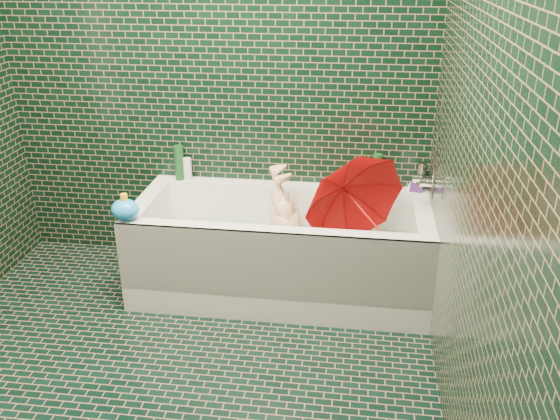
# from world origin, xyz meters

# --- Properties ---
(floor) EXTENTS (2.80, 2.80, 0.00)m
(floor) POSITION_xyz_m (0.00, 0.00, 0.00)
(floor) COLOR black
(floor) RESTS_ON ground
(wall_back) EXTENTS (2.80, 0.00, 2.80)m
(wall_back) POSITION_xyz_m (0.00, 1.40, 1.25)
(wall_back) COLOR black
(wall_back) RESTS_ON floor
(wall_right) EXTENTS (0.00, 2.80, 2.80)m
(wall_right) POSITION_xyz_m (1.30, 0.00, 1.25)
(wall_right) COLOR black
(wall_right) RESTS_ON floor
(bathtub) EXTENTS (1.70, 0.75, 0.55)m
(bathtub) POSITION_xyz_m (0.45, 1.01, 0.21)
(bathtub) COLOR white
(bathtub) RESTS_ON floor
(bath_mat) EXTENTS (1.35, 0.47, 0.01)m
(bath_mat) POSITION_xyz_m (0.45, 1.02, 0.16)
(bath_mat) COLOR green
(bath_mat) RESTS_ON bathtub
(water) EXTENTS (1.48, 0.53, 0.00)m
(water) POSITION_xyz_m (0.45, 1.02, 0.30)
(water) COLOR silver
(water) RESTS_ON bathtub
(faucet) EXTENTS (0.18, 0.19, 0.55)m
(faucet) POSITION_xyz_m (1.26, 1.02, 0.77)
(faucet) COLOR silver
(faucet) RESTS_ON wall_right
(child) EXTENTS (0.97, 0.53, 0.38)m
(child) POSITION_xyz_m (0.52, 1.06, 0.31)
(child) COLOR #DEB08B
(child) RESTS_ON bathtub
(umbrella) EXTENTS (0.92, 0.91, 0.85)m
(umbrella) POSITION_xyz_m (0.91, 0.95, 0.57)
(umbrella) COLOR red
(umbrella) RESTS_ON bathtub
(soap_bottle_a) EXTENTS (0.11, 0.11, 0.26)m
(soap_bottle_a) POSITION_xyz_m (1.24, 1.37, 0.55)
(soap_bottle_a) COLOR white
(soap_bottle_a) RESTS_ON bathtub
(soap_bottle_b) EXTENTS (0.09, 0.09, 0.17)m
(soap_bottle_b) POSITION_xyz_m (1.23, 1.31, 0.55)
(soap_bottle_b) COLOR #3F1B68
(soap_bottle_b) RESTS_ON bathtub
(soap_bottle_c) EXTENTS (0.18, 0.18, 0.18)m
(soap_bottle_c) POSITION_xyz_m (1.09, 1.32, 0.55)
(soap_bottle_c) COLOR #12411A
(soap_bottle_c) RESTS_ON bathtub
(bottle_right_tall) EXTENTS (0.07, 0.07, 0.22)m
(bottle_right_tall) POSITION_xyz_m (0.99, 1.35, 0.66)
(bottle_right_tall) COLOR #12411A
(bottle_right_tall) RESTS_ON bathtub
(bottle_right_pump) EXTENTS (0.06, 0.06, 0.18)m
(bottle_right_pump) POSITION_xyz_m (1.25, 1.33, 0.64)
(bottle_right_pump) COLOR silver
(bottle_right_pump) RESTS_ON bathtub
(bottle_left_tall) EXTENTS (0.07, 0.07, 0.22)m
(bottle_left_tall) POSITION_xyz_m (-0.24, 1.34, 0.66)
(bottle_left_tall) COLOR #12411A
(bottle_left_tall) RESTS_ON bathtub
(bottle_left_short) EXTENTS (0.06, 0.06, 0.14)m
(bottle_left_short) POSITION_xyz_m (-0.18, 1.34, 0.62)
(bottle_left_short) COLOR white
(bottle_left_short) RESTS_ON bathtub
(rubber_duck) EXTENTS (0.12, 0.09, 0.09)m
(rubber_duck) POSITION_xyz_m (0.98, 1.35, 0.59)
(rubber_duck) COLOR gold
(rubber_duck) RESTS_ON bathtub
(bath_toy) EXTENTS (0.17, 0.15, 0.15)m
(bath_toy) POSITION_xyz_m (-0.35, 0.70, 0.62)
(bath_toy) COLOR #1A90EA
(bath_toy) RESTS_ON bathtub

